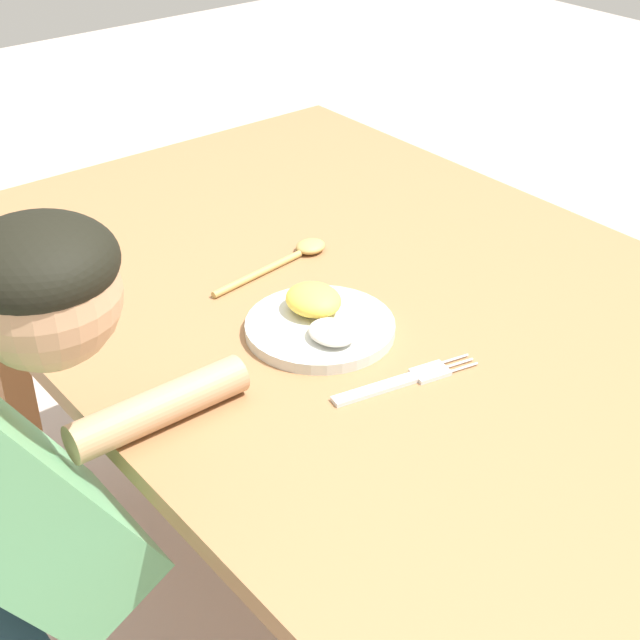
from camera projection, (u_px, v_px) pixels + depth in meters
ground_plane at (376, 637)px, 1.70m from camera, size 8.00×8.00×0.00m
dining_table at (390, 354)px, 1.37m from camera, size 1.47×0.91×0.69m
plate at (320, 321)px, 1.27m from camera, size 0.20×0.20×0.05m
fork at (402, 381)px, 1.18m from camera, size 0.06×0.20×0.01m
spoon at (293, 256)px, 1.45m from camera, size 0.06×0.23×0.02m
person at (7, 617)px, 1.09m from camera, size 0.21×0.47×0.99m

